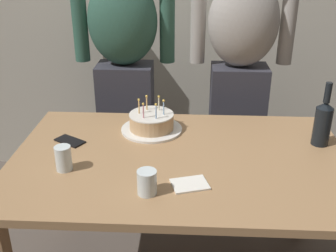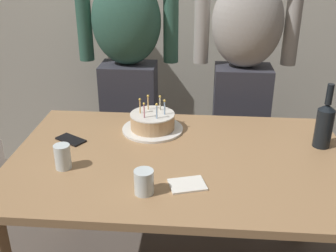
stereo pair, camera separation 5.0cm
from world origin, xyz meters
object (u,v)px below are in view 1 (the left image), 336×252
wine_bottle (323,122)px  cell_phone (70,141)px  birthday_cake (152,123)px  water_glass_near (63,158)px  person_woman_cardigan (240,74)px  napkin_stack (190,184)px  water_glass_far (147,182)px  person_man_bearded (125,72)px

wine_bottle → cell_phone: size_ratio=2.11×
birthday_cake → cell_phone: birthday_cake is taller
water_glass_near → wine_bottle: (1.13, 0.29, 0.06)m
person_woman_cardigan → napkin_stack: bearing=74.2°
water_glass_far → person_woman_cardigan: (0.46, 1.10, 0.09)m
wine_bottle → cell_phone: 1.18m
birthday_cake → napkin_stack: 0.53m
cell_phone → water_glass_far: bearing=-13.4°
water_glass_far → cell_phone: water_glass_far is taller
birthday_cake → water_glass_near: 0.52m
water_glass_near → cell_phone: (-0.05, 0.25, -0.05)m
wine_bottle → person_woman_cardigan: (-0.31, 0.65, 0.02)m
birthday_cake → wine_bottle: bearing=-7.6°
water_glass_near → water_glass_far: (0.36, -0.16, -0.01)m
water_glass_far → birthday_cake: bearing=93.3°
water_glass_near → cell_phone: size_ratio=0.74×
person_man_bearded → person_woman_cardigan: size_ratio=1.00×
birthday_cake → napkin_stack: bearing=-68.5°
water_glass_near → cell_phone: bearing=100.5°
birthday_cake → water_glass_near: bearing=-129.6°
water_glass_far → wine_bottle: size_ratio=0.32×
water_glass_near → cell_phone: 0.26m
birthday_cake → person_woman_cardigan: bearing=48.2°
water_glass_far → napkin_stack: (0.16, 0.06, -0.04)m
cell_phone → napkin_stack: same height
birthday_cake → cell_phone: bearing=-158.8°
cell_phone → person_man_bearded: person_man_bearded is taller
water_glass_near → person_woman_cardigan: person_woman_cardigan is taller
wine_bottle → person_man_bearded: bearing=147.1°
wine_bottle → water_glass_near: bearing=-165.5°
wine_bottle → cell_phone: bearing=-178.1°
napkin_stack → water_glass_far: bearing=-158.7°
water_glass_near → birthday_cake: bearing=50.4°
water_glass_near → water_glass_far: 0.40m
wine_bottle → person_man_bearded: (-1.01, 0.65, 0.02)m
napkin_stack → person_woman_cardigan: bearing=74.2°
water_glass_near → water_glass_far: water_glass_near is taller
water_glass_far → wine_bottle: wine_bottle is taller
birthday_cake → water_glass_far: bearing=-86.7°
water_glass_far → napkin_stack: water_glass_far is taller
napkin_stack → person_woman_cardigan: 1.09m
cell_phone → person_man_bearded: size_ratio=0.09×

